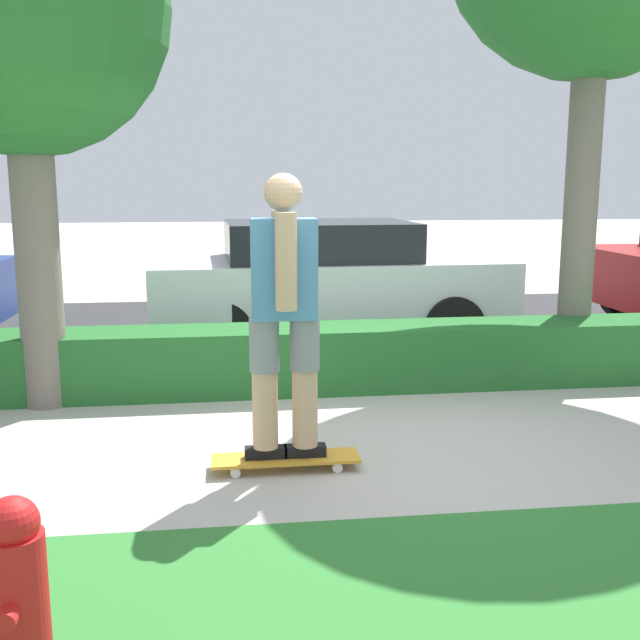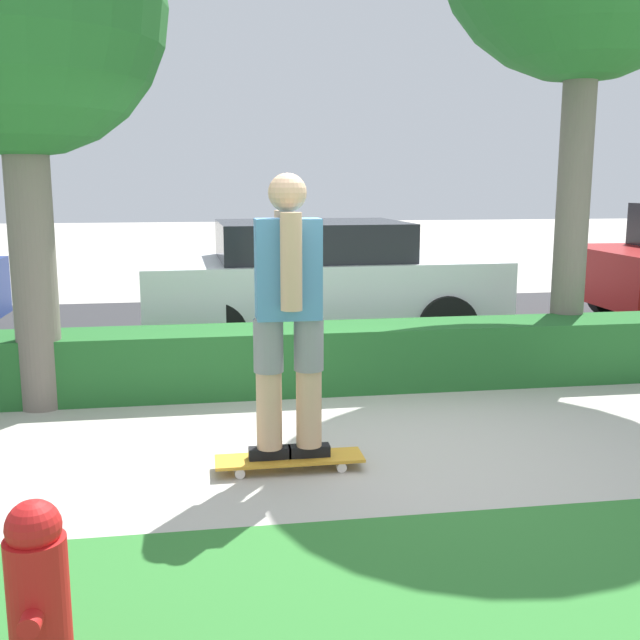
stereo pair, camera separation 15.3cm
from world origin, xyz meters
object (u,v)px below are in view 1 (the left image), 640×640
(skater_person, at_px, (284,310))
(tree_near, at_px, (21,12))
(parked_car_middle, at_px, (327,279))
(fire_hydrant, at_px, (17,594))
(skateboard, at_px, (286,459))

(skater_person, relative_size, tree_near, 0.42)
(parked_car_middle, relative_size, fire_hydrant, 5.37)
(skateboard, distance_m, tree_near, 3.81)
(skateboard, relative_size, parked_car_middle, 0.24)
(tree_near, relative_size, fire_hydrant, 5.77)
(skateboard, height_order, skater_person, skater_person)
(skateboard, bearing_deg, tree_near, 137.64)
(parked_car_middle, bearing_deg, skater_person, -103.63)
(tree_near, xyz_separation_m, fire_hydrant, (0.70, -3.57, -2.64))
(skateboard, relative_size, fire_hydrant, 1.28)
(skater_person, xyz_separation_m, tree_near, (-1.79, 1.64, 1.99))
(skater_person, distance_m, fire_hydrant, 2.31)
(skateboard, bearing_deg, skater_person, 10.62)
(skater_person, distance_m, tree_near, 3.14)
(parked_car_middle, xyz_separation_m, fire_hydrant, (-1.86, -5.59, -0.36))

